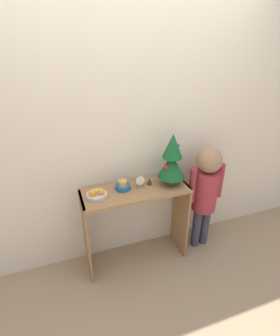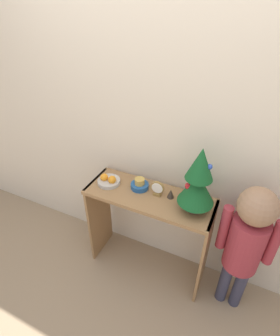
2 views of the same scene
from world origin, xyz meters
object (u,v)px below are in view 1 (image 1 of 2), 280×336
(singing_bowl, at_px, (123,186))
(child_figure, at_px, (206,187))
(fruit_bowl, at_px, (97,194))
(figurine, at_px, (149,181))
(desk_clock, at_px, (140,181))
(mini_tree, at_px, (172,159))

(singing_bowl, bearing_deg, child_figure, -5.52)
(fruit_bowl, height_order, figurine, fruit_bowl)
(desk_clock, bearing_deg, fruit_bowl, -175.61)
(figurine, bearing_deg, desk_clock, -170.37)
(mini_tree, xyz_separation_m, desk_clock, (-0.29, 0.03, -0.19))
(mini_tree, height_order, child_figure, mini_tree)
(fruit_bowl, distance_m, child_figure, 1.06)
(figurine, bearing_deg, mini_tree, -15.17)
(mini_tree, bearing_deg, fruit_bowl, 179.65)
(singing_bowl, bearing_deg, mini_tree, -7.07)
(fruit_bowl, xyz_separation_m, singing_bowl, (0.24, 0.05, 0.00))
(mini_tree, xyz_separation_m, figurine, (-0.19, 0.05, -0.21))
(singing_bowl, bearing_deg, desk_clock, -7.39)
(desk_clock, height_order, child_figure, child_figure)
(mini_tree, xyz_separation_m, singing_bowl, (-0.44, 0.05, -0.21))
(desk_clock, bearing_deg, child_figure, -5.08)
(singing_bowl, distance_m, figurine, 0.25)
(mini_tree, distance_m, singing_bowl, 0.49)
(mini_tree, relative_size, desk_clock, 4.05)
(mini_tree, distance_m, child_figure, 0.50)
(singing_bowl, relative_size, figurine, 1.92)
(fruit_bowl, bearing_deg, figurine, 5.43)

